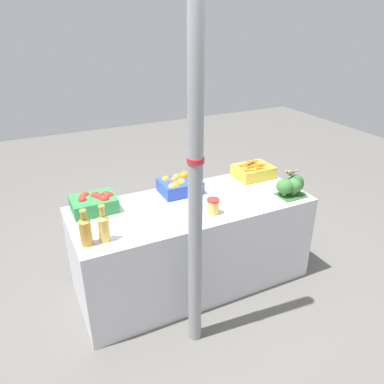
{
  "coord_description": "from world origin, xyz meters",
  "views": [
    {
      "loc": [
        -1.15,
        -2.34,
        2.1
      ],
      "look_at": [
        0.0,
        0.0,
        0.85
      ],
      "focal_mm": 35.0,
      "sensor_mm": 36.0,
      "label": 1
    }
  ],
  "objects_px": {
    "carrot_crate": "(253,171)",
    "support_pole": "(195,170)",
    "sparrow_bird": "(290,172)",
    "juice_bottle_amber": "(85,231)",
    "juice_bottle_golden": "(104,227)",
    "orange_crate": "(180,185)",
    "broccoli_pile": "(292,185)",
    "pickle_jar": "(213,206)",
    "apple_crate": "(95,202)"
  },
  "relations": [
    {
      "from": "support_pole",
      "to": "pickle_jar",
      "type": "bearing_deg",
      "value": 47.53
    },
    {
      "from": "orange_crate",
      "to": "pickle_jar",
      "type": "relative_size",
      "value": 2.81
    },
    {
      "from": "juice_bottle_amber",
      "to": "sparrow_bird",
      "type": "xyz_separation_m",
      "value": [
        1.63,
        0.0,
        0.1
      ]
    },
    {
      "from": "juice_bottle_golden",
      "to": "orange_crate",
      "type": "bearing_deg",
      "value": 31.08
    },
    {
      "from": "support_pole",
      "to": "orange_crate",
      "type": "xyz_separation_m",
      "value": [
        0.26,
        0.8,
        -0.47
      ]
    },
    {
      "from": "support_pole",
      "to": "carrot_crate",
      "type": "relative_size",
      "value": 7.87
    },
    {
      "from": "apple_crate",
      "to": "juice_bottle_golden",
      "type": "bearing_deg",
      "value": -95.64
    },
    {
      "from": "support_pole",
      "to": "pickle_jar",
      "type": "xyz_separation_m",
      "value": [
        0.33,
        0.36,
        -0.48
      ]
    },
    {
      "from": "broccoli_pile",
      "to": "juice_bottle_amber",
      "type": "xyz_separation_m",
      "value": [
        -1.65,
        0.01,
        0.01
      ]
    },
    {
      "from": "pickle_jar",
      "to": "juice_bottle_amber",
      "type": "bearing_deg",
      "value": -179.48
    },
    {
      "from": "sparrow_bird",
      "to": "broccoli_pile",
      "type": "bearing_deg",
      "value": 151.7
    },
    {
      "from": "sparrow_bird",
      "to": "juice_bottle_golden",
      "type": "bearing_deg",
      "value": 5.76
    },
    {
      "from": "juice_bottle_amber",
      "to": "support_pole",
      "type": "bearing_deg",
      "value": -30.3
    },
    {
      "from": "carrot_crate",
      "to": "sparrow_bird",
      "type": "relative_size",
      "value": 2.4
    },
    {
      "from": "orange_crate",
      "to": "pickle_jar",
      "type": "bearing_deg",
      "value": -81.11
    },
    {
      "from": "pickle_jar",
      "to": "sparrow_bird",
      "type": "bearing_deg",
      "value": -0.32
    },
    {
      "from": "orange_crate",
      "to": "sparrow_bird",
      "type": "relative_size",
      "value": 2.4
    },
    {
      "from": "carrot_crate",
      "to": "juice_bottle_golden",
      "type": "height_order",
      "value": "juice_bottle_golden"
    },
    {
      "from": "support_pole",
      "to": "juice_bottle_amber",
      "type": "height_order",
      "value": "support_pole"
    },
    {
      "from": "apple_crate",
      "to": "sparrow_bird",
      "type": "bearing_deg",
      "value": -16.6
    },
    {
      "from": "orange_crate",
      "to": "support_pole",
      "type": "bearing_deg",
      "value": -108.02
    },
    {
      "from": "apple_crate",
      "to": "broccoli_pile",
      "type": "height_order",
      "value": "broccoli_pile"
    },
    {
      "from": "broccoli_pile",
      "to": "pickle_jar",
      "type": "relative_size",
      "value": 2.07
    },
    {
      "from": "carrot_crate",
      "to": "juice_bottle_amber",
      "type": "distance_m",
      "value": 1.65
    },
    {
      "from": "pickle_jar",
      "to": "sparrow_bird",
      "type": "xyz_separation_m",
      "value": [
        0.7,
        -0.0,
        0.15
      ]
    },
    {
      "from": "juice_bottle_golden",
      "to": "juice_bottle_amber",
      "type": "bearing_deg",
      "value": 180.0
    },
    {
      "from": "apple_crate",
      "to": "carrot_crate",
      "type": "relative_size",
      "value": 1.0
    },
    {
      "from": "pickle_jar",
      "to": "sparrow_bird",
      "type": "relative_size",
      "value": 0.86
    },
    {
      "from": "broccoli_pile",
      "to": "pickle_jar",
      "type": "distance_m",
      "value": 0.72
    },
    {
      "from": "orange_crate",
      "to": "juice_bottle_amber",
      "type": "height_order",
      "value": "juice_bottle_amber"
    },
    {
      "from": "broccoli_pile",
      "to": "juice_bottle_amber",
      "type": "distance_m",
      "value": 1.65
    },
    {
      "from": "apple_crate",
      "to": "broccoli_pile",
      "type": "bearing_deg",
      "value": -16.87
    },
    {
      "from": "apple_crate",
      "to": "orange_crate",
      "type": "height_order",
      "value": "orange_crate"
    },
    {
      "from": "carrot_crate",
      "to": "juice_bottle_golden",
      "type": "distance_m",
      "value": 1.54
    },
    {
      "from": "orange_crate",
      "to": "juice_bottle_golden",
      "type": "distance_m",
      "value": 0.87
    },
    {
      "from": "support_pole",
      "to": "apple_crate",
      "type": "relative_size",
      "value": 7.87
    },
    {
      "from": "broccoli_pile",
      "to": "juice_bottle_amber",
      "type": "relative_size",
      "value": 0.96
    },
    {
      "from": "juice_bottle_amber",
      "to": "juice_bottle_golden",
      "type": "xyz_separation_m",
      "value": [
        0.12,
        -0.0,
        -0.0
      ]
    },
    {
      "from": "support_pole",
      "to": "sparrow_bird",
      "type": "xyz_separation_m",
      "value": [
        1.03,
        0.36,
        -0.33
      ]
    },
    {
      "from": "pickle_jar",
      "to": "orange_crate",
      "type": "bearing_deg",
      "value": 98.89
    },
    {
      "from": "support_pole",
      "to": "apple_crate",
      "type": "bearing_deg",
      "value": 119.09
    },
    {
      "from": "carrot_crate",
      "to": "broccoli_pile",
      "type": "xyz_separation_m",
      "value": [
        0.06,
        -0.45,
        0.03
      ]
    },
    {
      "from": "apple_crate",
      "to": "pickle_jar",
      "type": "relative_size",
      "value": 2.81
    },
    {
      "from": "juice_bottle_amber",
      "to": "pickle_jar",
      "type": "bearing_deg",
      "value": 0.52
    },
    {
      "from": "orange_crate",
      "to": "broccoli_pile",
      "type": "distance_m",
      "value": 0.91
    },
    {
      "from": "orange_crate",
      "to": "pickle_jar",
      "type": "distance_m",
      "value": 0.45
    },
    {
      "from": "apple_crate",
      "to": "orange_crate",
      "type": "relative_size",
      "value": 1.0
    },
    {
      "from": "carrot_crate",
      "to": "support_pole",
      "type": "bearing_deg",
      "value": -141.16
    },
    {
      "from": "apple_crate",
      "to": "broccoli_pile",
      "type": "distance_m",
      "value": 1.56
    },
    {
      "from": "orange_crate",
      "to": "juice_bottle_amber",
      "type": "relative_size",
      "value": 1.3
    }
  ]
}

